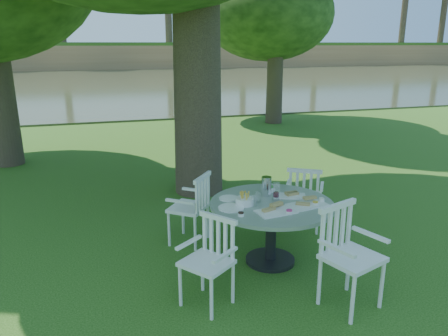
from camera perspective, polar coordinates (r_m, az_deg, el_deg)
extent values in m
plane|color=#19410D|center=(5.77, 0.58, -8.66)|extent=(140.00, 140.00, 0.00)
cylinder|color=black|center=(5.14, 6.03, -11.82)|extent=(0.56, 0.56, 0.04)
cylinder|color=black|center=(4.99, 6.15, -8.38)|extent=(0.12, 0.12, 0.64)
cylinder|color=gray|center=(4.86, 6.27, -4.75)|extent=(1.37, 1.37, 0.04)
cylinder|color=white|center=(6.15, 12.24, -5.30)|extent=(0.03, 0.03, 0.43)
cylinder|color=white|center=(6.17, 8.66, -5.03)|extent=(0.03, 0.03, 0.43)
cylinder|color=white|center=(5.82, 12.08, -6.50)|extent=(0.03, 0.03, 0.43)
cylinder|color=white|center=(5.85, 8.30, -6.22)|extent=(0.03, 0.03, 0.43)
cube|color=white|center=(5.91, 10.43, -3.63)|extent=(0.59, 0.57, 0.04)
cube|color=white|center=(5.66, 10.38, -2.34)|extent=(0.40, 0.26, 0.44)
cylinder|color=white|center=(5.74, -5.37, -6.50)|extent=(0.04, 0.04, 0.44)
cylinder|color=white|center=(5.42, -7.20, -7.96)|extent=(0.04, 0.04, 0.44)
cylinder|color=white|center=(5.60, -2.12, -7.02)|extent=(0.04, 0.04, 0.44)
cylinder|color=white|center=(5.28, -3.79, -8.55)|extent=(0.04, 0.04, 0.44)
cube|color=white|center=(5.42, -4.67, -5.17)|extent=(0.60, 0.61, 0.04)
cube|color=white|center=(5.27, -2.80, -3.38)|extent=(0.30, 0.38, 0.45)
cylinder|color=white|center=(4.27, -5.74, -15.09)|extent=(0.03, 0.03, 0.42)
cylinder|color=white|center=(4.07, -1.65, -16.75)|extent=(0.03, 0.03, 0.42)
cylinder|color=white|center=(4.49, -2.83, -13.36)|extent=(0.03, 0.03, 0.42)
cylinder|color=white|center=(4.30, 1.17, -14.80)|extent=(0.03, 0.03, 0.42)
cube|color=white|center=(4.16, -2.31, -12.29)|extent=(0.57, 0.58, 0.04)
cube|color=white|center=(4.21, -0.75, -8.99)|extent=(0.29, 0.36, 0.43)
cylinder|color=white|center=(4.15, 16.46, -16.21)|extent=(0.04, 0.04, 0.48)
cylinder|color=white|center=(4.46, 19.90, -14.14)|extent=(0.04, 0.04, 0.48)
cylinder|color=white|center=(4.36, 12.36, -14.29)|extent=(0.04, 0.04, 0.48)
cylinder|color=white|center=(4.65, 15.93, -12.49)|extent=(0.04, 0.04, 0.48)
cube|color=white|center=(4.28, 16.45, -11.22)|extent=(0.61, 0.59, 0.04)
cube|color=white|center=(4.30, 14.43, -7.62)|extent=(0.48, 0.20, 0.49)
cube|color=white|center=(4.59, 6.79, -5.69)|extent=(0.43, 0.29, 0.02)
cube|color=white|center=(4.83, 10.81, -4.75)|extent=(0.45, 0.31, 0.02)
cube|color=white|center=(5.06, 8.54, -3.63)|extent=(0.41, 0.32, 0.02)
cylinder|color=white|center=(4.66, 0.95, -5.22)|extent=(0.28, 0.28, 0.01)
cylinder|color=white|center=(4.94, 0.63, -3.97)|extent=(0.22, 0.22, 0.01)
cylinder|color=white|center=(4.76, 2.68, -4.37)|extent=(0.20, 0.20, 0.08)
cylinder|color=white|center=(5.21, 5.75, -2.76)|extent=(0.16, 0.16, 0.05)
cylinder|color=silver|center=(5.03, 5.56, -2.40)|extent=(0.11, 0.11, 0.23)
cylinder|color=white|center=(4.88, 6.82, -3.11)|extent=(0.08, 0.08, 0.21)
cylinder|color=white|center=(4.83, 4.46, -3.84)|extent=(0.07, 0.07, 0.12)
cylinder|color=white|center=(4.71, 3.95, -4.31)|extent=(0.07, 0.07, 0.12)
cylinder|color=white|center=(4.57, 8.51, -5.75)|extent=(0.08, 0.08, 0.03)
cylinder|color=white|center=(4.85, 11.84, -4.60)|extent=(0.07, 0.07, 0.03)
cylinder|color=white|center=(4.97, 12.61, -4.15)|extent=(0.07, 0.07, 0.03)
cylinder|color=white|center=(4.47, 2.22, -6.10)|extent=(0.07, 0.07, 0.03)
ellipsoid|color=#193511|center=(13.74, 6.92, 19.47)|extent=(3.49, 3.49, 2.44)
cube|color=#333922|center=(28.16, -13.68, 10.63)|extent=(100.00, 28.00, 0.12)
cube|color=olive|center=(43.56, -15.06, 13.73)|extent=(100.00, 3.00, 2.20)
cube|color=#19410D|center=(51.04, -15.49, 15.36)|extent=(100.00, 18.00, 0.30)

